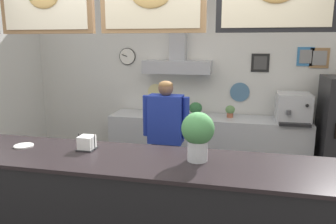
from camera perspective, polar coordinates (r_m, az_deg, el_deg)
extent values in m
cube|color=gray|center=(5.35, 5.15, 5.28)|extent=(5.63, 0.12, 2.75)
cube|color=silver|center=(5.28, 5.06, 5.20)|extent=(5.59, 0.01, 2.71)
cylinder|color=black|center=(5.51, -7.03, 9.51)|extent=(0.27, 0.02, 0.27)
cylinder|color=white|center=(5.50, -7.07, 9.51)|extent=(0.25, 0.01, 0.25)
cube|color=black|center=(5.51, -7.54, 9.67)|extent=(0.09, 0.01, 0.04)
cylinder|color=beige|center=(5.42, -2.13, 3.49)|extent=(0.26, 0.02, 0.26)
cylinder|color=teal|center=(5.24, 12.30, 3.38)|extent=(0.30, 0.02, 0.30)
cube|color=black|center=(5.20, 15.65, 8.19)|extent=(0.26, 0.02, 0.27)
cube|color=#414141|center=(5.19, 15.66, 8.18)|extent=(0.19, 0.01, 0.20)
cube|color=teal|center=(5.26, 22.67, 8.84)|extent=(0.23, 0.02, 0.27)
cube|color=gray|center=(5.25, 22.69, 8.83)|extent=(0.17, 0.01, 0.20)
cube|color=#997047|center=(5.30, 24.70, 8.47)|extent=(0.27, 0.02, 0.29)
cube|color=gray|center=(5.29, 24.72, 8.47)|extent=(0.19, 0.01, 0.21)
cube|color=#A3A5AD|center=(5.13, 1.64, 7.80)|extent=(1.05, 0.36, 0.20)
cube|color=#A3A5AD|center=(5.18, 1.81, 14.37)|extent=(0.24, 0.24, 0.98)
cube|color=black|center=(2.86, -3.55, -18.83)|extent=(4.95, 0.70, 1.07)
cube|color=black|center=(2.62, -3.71, -8.44)|extent=(5.04, 0.73, 0.03)
cube|color=#B7BABF|center=(5.13, 6.65, -5.70)|extent=(2.96, 0.60, 0.89)
cube|color=#929499|center=(5.22, 6.58, -8.68)|extent=(2.82, 0.55, 0.02)
cube|color=#232328|center=(4.10, -0.37, -10.75)|extent=(0.30, 0.20, 0.82)
cube|color=#1E339E|center=(3.89, -0.38, -1.23)|extent=(0.40, 0.22, 0.57)
cylinder|color=#1E339E|center=(3.83, 3.11, -1.00)|extent=(0.08, 0.08, 0.49)
cylinder|color=#1E339E|center=(3.94, -3.78, -0.64)|extent=(0.08, 0.08, 0.49)
sphere|color=brown|center=(3.82, -0.39, 4.11)|extent=(0.18, 0.18, 0.18)
ellipsoid|color=olive|center=(3.81, -0.39, 4.70)|extent=(0.17, 0.17, 0.10)
cube|color=silver|center=(4.98, 20.81, 0.75)|extent=(0.45, 0.48, 0.41)
cylinder|color=#4C4C51|center=(4.71, 20.13, -0.06)|extent=(0.06, 0.06, 0.06)
cube|color=black|center=(4.74, 21.09, -2.05)|extent=(0.41, 0.10, 0.04)
sphere|color=black|center=(4.73, 22.92, 1.04)|extent=(0.04, 0.04, 0.04)
cylinder|color=#4C4C51|center=(5.00, 4.78, -0.43)|extent=(0.10, 0.10, 0.06)
ellipsoid|color=#2D6638|center=(4.98, 4.80, 0.70)|extent=(0.19, 0.19, 0.17)
cylinder|color=#9E563D|center=(5.02, 10.66, -0.53)|extent=(0.09, 0.09, 0.07)
ellipsoid|color=#5B844C|center=(5.00, 10.69, 0.41)|extent=(0.14, 0.14, 0.13)
cylinder|color=#4C4C51|center=(5.09, 1.56, -0.11)|extent=(0.11, 0.11, 0.08)
ellipsoid|color=#5B844C|center=(5.06, 1.57, 1.09)|extent=(0.20, 0.20, 0.18)
cube|color=#262628|center=(2.92, -13.81, -6.19)|extent=(0.14, 0.14, 0.01)
cylinder|color=#262628|center=(2.93, -15.14, -4.89)|extent=(0.01, 0.01, 0.13)
cylinder|color=#262628|center=(2.87, -12.58, -5.14)|extent=(0.01, 0.01, 0.13)
cube|color=white|center=(2.90, -13.87, -5.14)|extent=(0.12, 0.12, 0.11)
cylinder|color=white|center=(3.17, -23.67, -5.36)|extent=(0.17, 0.17, 0.01)
cylinder|color=silver|center=(2.56, 5.11, -6.59)|extent=(0.16, 0.16, 0.17)
cylinder|color=gray|center=(2.58, 5.09, -7.72)|extent=(0.14, 0.14, 0.05)
ellipsoid|color=#47894C|center=(2.51, 5.18, -2.86)|extent=(0.25, 0.25, 0.25)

